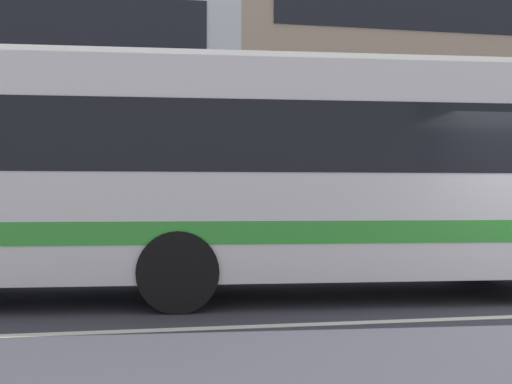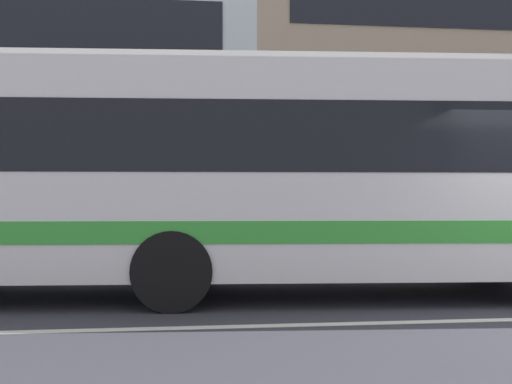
% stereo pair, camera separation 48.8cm
% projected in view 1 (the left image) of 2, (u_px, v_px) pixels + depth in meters
% --- Properties ---
extents(transit_bus, '(10.86, 3.31, 3.26)m').
position_uv_depth(transit_bus, '(226.00, 170.00, 8.58)').
color(transit_bus, silver).
rests_on(transit_bus, ground_plane).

